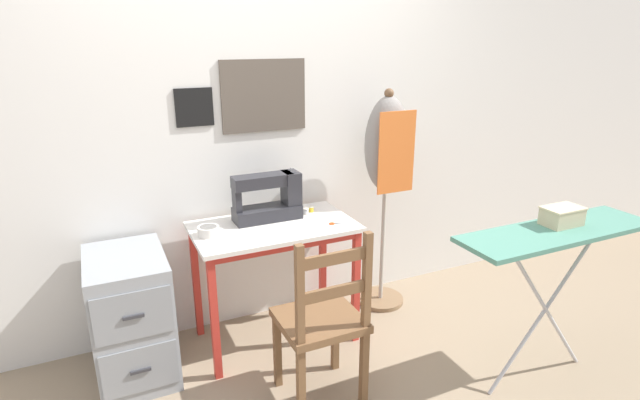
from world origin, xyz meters
name	(u,v)px	position (x,y,z in m)	size (l,w,h in m)	color
ground_plane	(293,360)	(0.00, 0.00, 0.00)	(14.00, 14.00, 0.00)	gray
wall_back	(252,125)	(0.00, 0.61, 1.28)	(10.00, 0.07, 2.55)	silver
sewing_table	(275,243)	(0.00, 0.26, 0.64)	(0.93, 0.54, 0.75)	silver
sewing_machine	(270,198)	(0.02, 0.37, 0.87)	(0.41, 0.16, 0.30)	#28282D
fabric_bowl	(208,231)	(-0.38, 0.27, 0.77)	(0.12, 0.12, 0.05)	silver
scissors	(336,223)	(0.34, 0.13, 0.75)	(0.13, 0.07, 0.01)	silver
thread_spool_near_machine	(306,211)	(0.24, 0.36, 0.76)	(0.04, 0.04, 0.04)	silver
thread_spool_mid_table	(311,209)	(0.29, 0.38, 0.76)	(0.04, 0.04, 0.04)	yellow
wooden_chair	(322,322)	(0.02, -0.35, 0.45)	(0.40, 0.38, 0.94)	brown
filing_cabinet	(132,316)	(-0.82, 0.28, 0.35)	(0.40, 0.57, 0.70)	#93999E
dress_form	(387,157)	(0.81, 0.37, 1.04)	(0.32, 0.32, 1.48)	#846647
ironing_board	(557,239)	(1.15, -0.70, 0.82)	(1.09, 0.31, 0.88)	#518E7A
storage_box	(562,216)	(1.22, -0.66, 0.92)	(0.20, 0.13, 0.09)	beige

